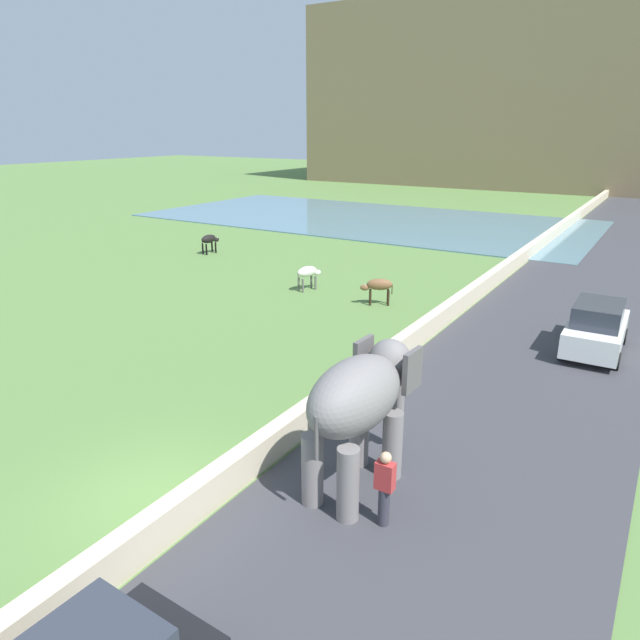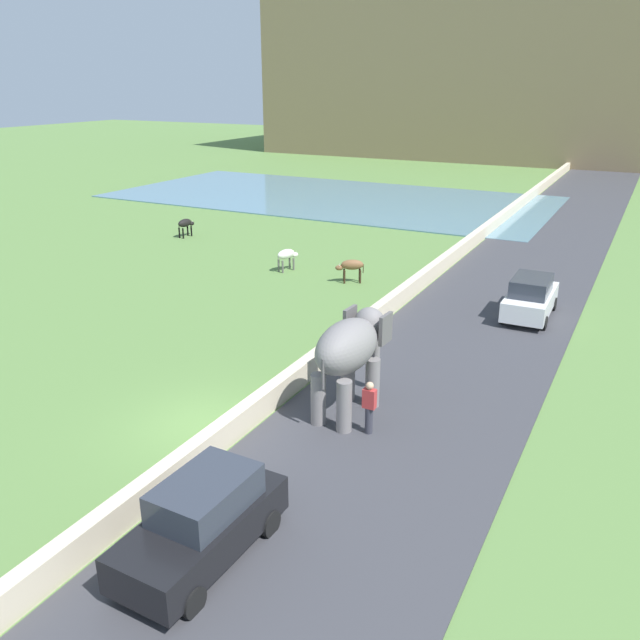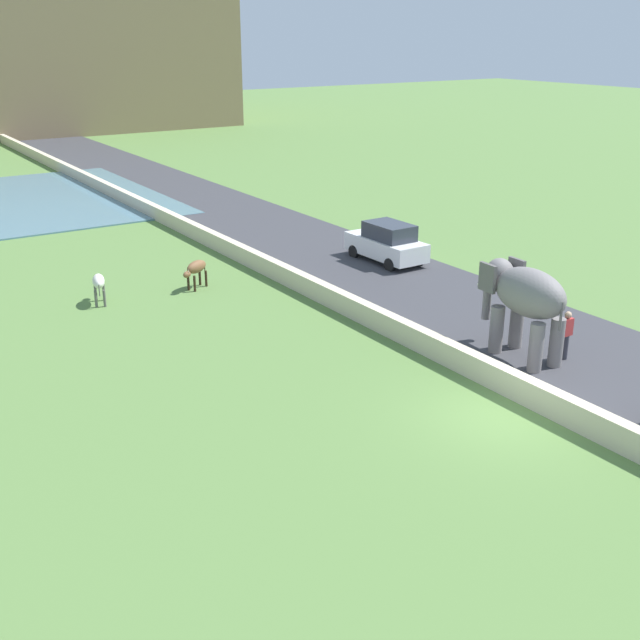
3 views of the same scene
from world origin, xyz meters
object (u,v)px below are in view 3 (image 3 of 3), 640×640
at_px(cow_brown, 196,269).
at_px(cow_white, 99,282).
at_px(person_beside_elephant, 566,335).
at_px(car_white, 387,243).
at_px(elephant, 524,297).

relative_size(cow_brown, cow_white, 0.97).
height_order(person_beside_elephant, car_white, car_white).
height_order(person_beside_elephant, cow_brown, person_beside_elephant).
bearing_deg(elephant, car_white, 74.01).
bearing_deg(cow_white, car_white, -6.67).
bearing_deg(person_beside_elephant, elephant, 138.15).
xyz_separation_m(elephant, cow_brown, (-5.57, 12.07, -1.20)).
distance_m(cow_brown, cow_white, 3.84).
distance_m(car_white, cow_brown, 8.78).
bearing_deg(cow_white, cow_brown, -5.10).
xyz_separation_m(cow_brown, cow_white, (-3.83, 0.34, 0.00)).
distance_m(elephant, cow_white, 15.61).
distance_m(elephant, car_white, 11.44).
bearing_deg(car_white, cow_white, 173.33).
xyz_separation_m(elephant, person_beside_elephant, (1.02, -0.91, -1.16)).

